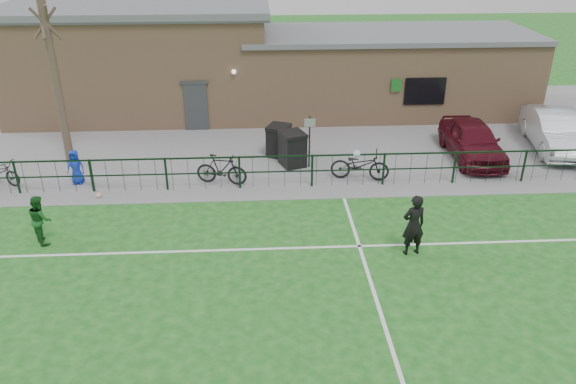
{
  "coord_description": "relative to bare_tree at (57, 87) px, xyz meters",
  "views": [
    {
      "loc": [
        -0.81,
        -9.6,
        8.57
      ],
      "look_at": [
        0.0,
        5.0,
        1.3
      ],
      "focal_mm": 35.0,
      "sensor_mm": 36.0,
      "label": 1
    }
  ],
  "objects": [
    {
      "name": "ground",
      "position": [
        8.0,
        -10.5,
        -3.0
      ],
      "size": [
        90.0,
        90.0,
        0.0
      ],
      "primitive_type": "plane",
      "color": "#1A581A",
      "rests_on": "ground"
    },
    {
      "name": "paving_strip",
      "position": [
        8.0,
        3.0,
        -2.99
      ],
      "size": [
        34.0,
        13.0,
        0.02
      ],
      "primitive_type": "cube",
      "color": "slate",
      "rests_on": "ground"
    },
    {
      "name": "pitch_line_touch",
      "position": [
        8.0,
        -2.7,
        -3.0
      ],
      "size": [
        28.0,
        0.1,
        0.01
      ],
      "primitive_type": "cube",
      "color": "white",
      "rests_on": "ground"
    },
    {
      "name": "pitch_line_mid",
      "position": [
        8.0,
        -6.5,
        -3.0
      ],
      "size": [
        28.0,
        0.1,
        0.01
      ],
      "primitive_type": "cube",
      "color": "white",
      "rests_on": "ground"
    },
    {
      "name": "pitch_line_perp",
      "position": [
        10.0,
        -10.5,
        -3.0
      ],
      "size": [
        0.1,
        16.0,
        0.01
      ],
      "primitive_type": "cube",
      "color": "white",
      "rests_on": "ground"
    },
    {
      "name": "perimeter_fence",
      "position": [
        8.0,
        -2.5,
        -2.4
      ],
      "size": [
        28.0,
        0.1,
        1.2
      ],
      "primitive_type": "cube",
      "color": "black",
      "rests_on": "ground"
    },
    {
      "name": "bare_tree",
      "position": [
        0.0,
        0.0,
        0.0
      ],
      "size": [
        0.3,
        0.3,
        6.0
      ],
      "primitive_type": "cylinder",
      "color": "#46352A",
      "rests_on": "ground"
    },
    {
      "name": "wheelie_bin_left",
      "position": [
        7.96,
        0.37,
        -2.41
      ],
      "size": [
        1.03,
        1.08,
        1.14
      ],
      "primitive_type": "cube",
      "rotation": [
        0.0,
        0.0,
        -0.4
      ],
      "color": "black",
      "rests_on": "paving_strip"
    },
    {
      "name": "wheelie_bin_right",
      "position": [
        8.43,
        -0.63,
        -2.37
      ],
      "size": [
        1.08,
        1.14,
        1.22
      ],
      "primitive_type": "cube",
      "rotation": [
        0.0,
        0.0,
        0.35
      ],
      "color": "black",
      "rests_on": "paving_strip"
    },
    {
      "name": "sign_post",
      "position": [
        9.05,
        -0.84,
        -1.98
      ],
      "size": [
        0.07,
        0.07,
        2.0
      ],
      "primitive_type": "cylinder",
      "rotation": [
        0.0,
        0.0,
        0.14
      ],
      "color": "black",
      "rests_on": "paving_strip"
    },
    {
      "name": "car_maroon",
      "position": [
        15.41,
        -0.3,
        -2.25
      ],
      "size": [
        1.78,
        4.29,
        1.45
      ],
      "primitive_type": "imported",
      "rotation": [
        0.0,
        0.0,
        -0.01
      ],
      "color": "#4F0E1A",
      "rests_on": "paving_strip"
    },
    {
      "name": "car_silver",
      "position": [
        19.03,
        0.46,
        -2.21
      ],
      "size": [
        2.41,
        4.89,
        1.54
      ],
      "primitive_type": "imported",
      "rotation": [
        0.0,
        0.0,
        -0.17
      ],
      "color": "#ABAEB2",
      "rests_on": "paving_strip"
    },
    {
      "name": "bicycle_d",
      "position": [
        5.86,
        -2.13,
        -2.43
      ],
      "size": [
        1.89,
        0.94,
        1.09
      ],
      "primitive_type": "imported",
      "rotation": [
        0.0,
        0.0,
        1.33
      ],
      "color": "black",
      "rests_on": "paving_strip"
    },
    {
      "name": "bicycle_e",
      "position": [
        10.75,
        -2.02,
        -2.43
      ],
      "size": [
        2.18,
        1.12,
        1.09
      ],
      "primitive_type": "imported",
      "rotation": [
        0.0,
        0.0,
        1.37
      ],
      "color": "black",
      "rests_on": "paving_strip"
    },
    {
      "name": "spectator_child",
      "position": [
        0.77,
        -1.81,
        -2.36
      ],
      "size": [
        0.64,
        0.44,
        1.24
      ],
      "primitive_type": "imported",
      "rotation": [
        0.0,
        0.0,
        -0.08
      ],
      "color": "#1330B3",
      "rests_on": "paving_strip"
    },
    {
      "name": "goalkeeper_kick",
      "position": [
        11.35,
        -6.88,
        -2.07
      ],
      "size": [
        1.69,
        2.91,
        2.12
      ],
      "color": "black",
      "rests_on": "ground"
    },
    {
      "name": "outfield_player",
      "position": [
        0.88,
        -5.72,
        -2.27
      ],
      "size": [
        0.85,
        0.9,
        1.46
      ],
      "primitive_type": "imported",
      "rotation": [
        0.0,
        0.0,
        2.15
      ],
      "color": "#17531E",
      "rests_on": "ground"
    },
    {
      "name": "ball_ground",
      "position": [
        1.77,
        -2.98,
        -2.9
      ],
      "size": [
        0.2,
        0.2,
        0.2
      ],
      "primitive_type": "sphere",
      "color": "white",
      "rests_on": "ground"
    },
    {
      "name": "clubhouse",
      "position": [
        7.12,
        6.0,
        -0.78
      ],
      "size": [
        24.25,
        5.4,
        4.96
      ],
      "color": "tan",
      "rests_on": "ground"
    }
  ]
}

